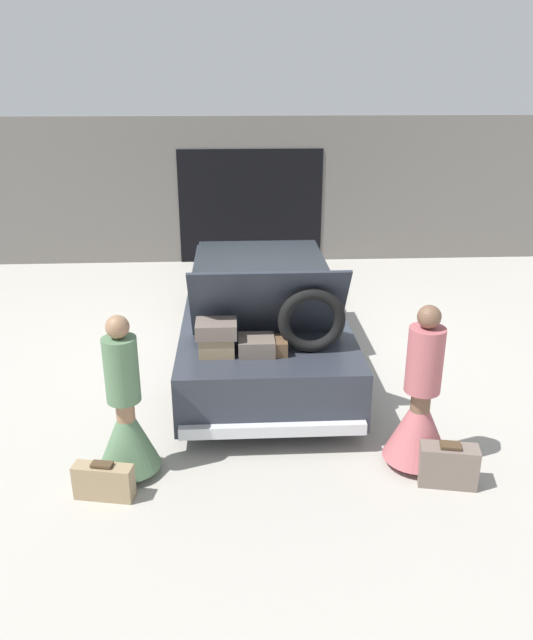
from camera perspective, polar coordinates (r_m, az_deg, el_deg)
ground_plane at (r=8.57m, az=-0.50°, el=-2.65°), size 40.00×40.00×0.00m
garage_wall_back at (r=12.43m, az=-1.48°, el=11.69°), size 12.00×0.14×2.80m
car at (r=8.34m, az=-0.51°, el=1.00°), size 1.97×5.14×1.71m
person_left at (r=5.91m, az=-12.71°, el=-8.90°), size 0.59×0.59×1.59m
person_right at (r=6.07m, az=13.83°, el=-8.05°), size 0.63×0.63×1.63m
suitcase_beside_left_person at (r=5.86m, az=-14.65°, el=-14.10°), size 0.55×0.26×0.36m
suitcase_beside_right_person at (r=6.05m, az=16.26°, el=-12.63°), size 0.55×0.31×0.42m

